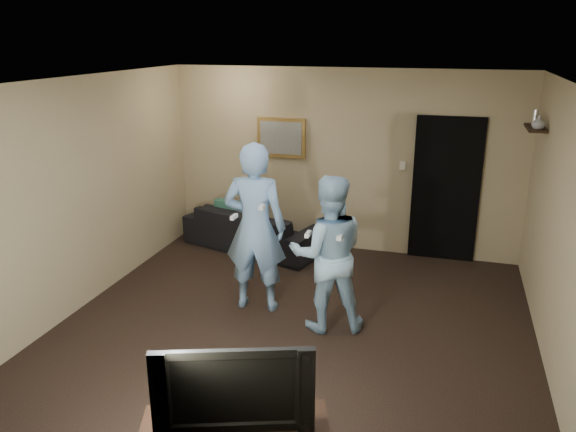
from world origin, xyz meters
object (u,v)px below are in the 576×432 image
(sofa, at_px, (254,229))
(wii_player_right, at_px, (328,254))
(television, at_px, (234,382))
(wii_player_left, at_px, (255,228))

(sofa, bearing_deg, wii_player_right, 144.18)
(television, xyz_separation_m, wii_player_left, (-0.75, 2.56, 0.18))
(wii_player_right, bearing_deg, sofa, 127.73)
(television, bearing_deg, wii_player_right, 67.33)
(wii_player_right, bearing_deg, television, -93.33)
(wii_player_left, xyz_separation_m, wii_player_right, (0.89, -0.23, -0.13))
(wii_player_left, distance_m, wii_player_right, 0.92)
(television, height_order, wii_player_right, wii_player_right)
(sofa, xyz_separation_m, wii_player_right, (1.54, -2.00, 0.54))
(television, distance_m, wii_player_left, 2.67)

